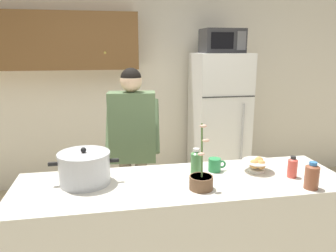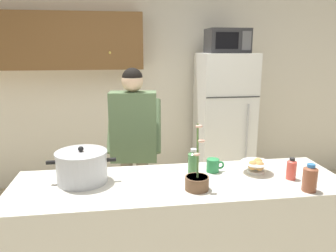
{
  "view_description": "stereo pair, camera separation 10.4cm",
  "coord_description": "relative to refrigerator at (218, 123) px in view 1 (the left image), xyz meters",
  "views": [
    {
      "loc": [
        -0.47,
        -2.0,
        1.79
      ],
      "look_at": [
        0.0,
        0.55,
        1.17
      ],
      "focal_mm": 35.08,
      "sensor_mm": 36.0,
      "label": 1
    },
    {
      "loc": [
        -0.37,
        -2.01,
        1.79
      ],
      "look_at": [
        0.0,
        0.55,
        1.17
      ],
      "focal_mm": 35.08,
      "sensor_mm": 36.0,
      "label": 2
    }
  ],
  "objects": [
    {
      "name": "bottle_far_corner",
      "position": [
        -0.79,
        -1.79,
        0.16
      ],
      "size": [
        0.07,
        0.07,
        0.2
      ],
      "color": "#4C8C4C",
      "rests_on": "kitchen_island"
    },
    {
      "name": "bottle_near_edge",
      "position": [
        -0.12,
        -2.11,
        0.14
      ],
      "size": [
        0.09,
        0.09,
        0.18
      ],
      "color": "brown",
      "rests_on": "kitchen_island"
    },
    {
      "name": "microwave",
      "position": [
        0.0,
        -0.02,
        1.0
      ],
      "size": [
        0.48,
        0.37,
        0.28
      ],
      "color": "#2D2D30",
      "rests_on": "refrigerator"
    },
    {
      "name": "kitchen_island",
      "position": [
        -0.89,
        -1.85,
        -0.4
      ],
      "size": [
        2.22,
        0.68,
        0.92
      ],
      "primitive_type": "cube",
      "color": "silver",
      "rests_on": "ground"
    },
    {
      "name": "potted_orchid",
      "position": [
        -0.81,
        -1.99,
        0.12
      ],
      "size": [
        0.15,
        0.15,
        0.42
      ],
      "color": "brown",
      "rests_on": "kitchen_island"
    },
    {
      "name": "bread_bowl",
      "position": [
        -0.33,
        -1.78,
        0.11
      ],
      "size": [
        0.21,
        0.21,
        0.1
      ],
      "color": "white",
      "rests_on": "kitchen_island"
    },
    {
      "name": "back_wall_unit",
      "position": [
        -1.14,
        0.4,
        0.55
      ],
      "size": [
        6.0,
        0.48,
        2.6
      ],
      "color": "silver",
      "rests_on": "ground"
    },
    {
      "name": "bottle_mid_counter",
      "position": [
        -0.14,
        -1.92,
        0.13
      ],
      "size": [
        0.07,
        0.07,
        0.15
      ],
      "color": "#D84C3F",
      "rests_on": "kitchen_island"
    },
    {
      "name": "coffee_mug",
      "position": [
        -0.62,
        -1.71,
        0.1
      ],
      "size": [
        0.13,
        0.09,
        0.1
      ],
      "color": "#2D8C4C",
      "rests_on": "kitchen_island"
    },
    {
      "name": "refrigerator",
      "position": [
        0.0,
        0.0,
        0.0
      ],
      "size": [
        0.64,
        0.68,
        1.73
      ],
      "color": "white",
      "rests_on": "ground"
    },
    {
      "name": "person_near_pot",
      "position": [
        -1.16,
        -0.98,
        0.15
      ],
      "size": [
        0.53,
        0.46,
        1.62
      ],
      "color": "#726656",
      "rests_on": "ground"
    },
    {
      "name": "cooking_pot",
      "position": [
        -1.53,
        -1.77,
        0.16
      ],
      "size": [
        0.45,
        0.34,
        0.25
      ],
      "color": "silver",
      "rests_on": "kitchen_island"
    }
  ]
}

